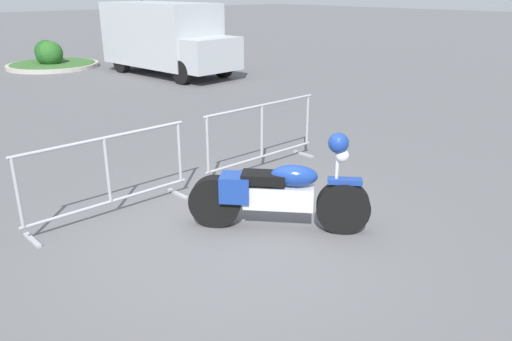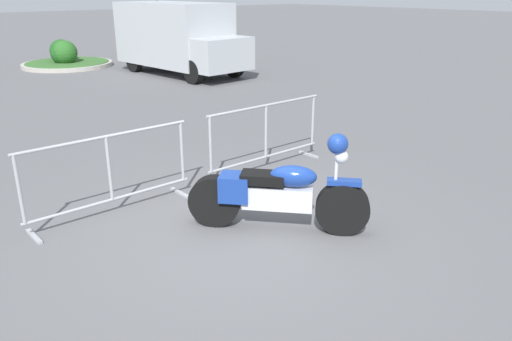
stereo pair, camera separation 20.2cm
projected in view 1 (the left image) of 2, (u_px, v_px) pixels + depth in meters
name	position (u px, v px, depth m)	size (l,w,h in m)	color
ground_plane	(239.00, 236.00, 5.95)	(120.00, 120.00, 0.00)	#5B5B5E
motorcycle	(278.00, 193.00, 5.98)	(1.57, 1.78, 1.24)	black
crowd_barrier_near	(108.00, 176.00, 6.29)	(2.28, 0.45, 1.07)	#9EA0A5
crowd_barrier_far	(262.00, 136.00, 7.98)	(2.28, 0.45, 1.07)	#9EA0A5
delivery_van	(165.00, 36.00, 16.52)	(2.33, 5.14, 2.31)	#B2B7BC
planter_island	(50.00, 59.00, 18.32)	(3.23, 3.23, 0.96)	#ADA89E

